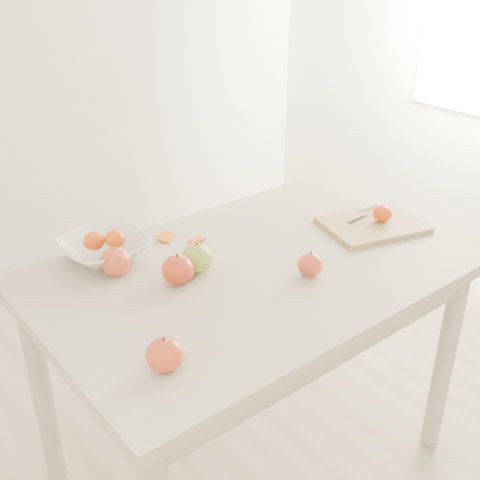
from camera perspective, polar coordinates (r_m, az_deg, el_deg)
ground at (r=2.19m, az=0.87°, el=-19.92°), size 3.50×3.50×0.00m
table at (r=1.76m, az=1.02°, el=-5.46°), size 1.20×0.80×0.75m
cutting_board at (r=1.98m, az=12.47°, el=1.43°), size 0.36×0.30×0.02m
board_tangerine at (r=1.98m, az=13.35°, el=2.50°), size 0.06×0.06×0.05m
fruit_bowl at (r=1.79m, az=-12.73°, el=-0.77°), size 0.25×0.25×0.06m
bowl_tangerine_near at (r=1.78m, az=-13.68°, el=-0.06°), size 0.06×0.06×0.05m
bowl_tangerine_far at (r=1.78m, az=-11.75°, el=0.15°), size 0.06×0.06×0.05m
orange_peel_a at (r=1.88m, az=-7.00°, el=0.17°), size 0.07×0.07×0.01m
orange_peel_b at (r=1.86m, az=-4.12°, el=-0.09°), size 0.05×0.04×0.01m
paring_knife at (r=2.05m, az=11.85°, el=2.87°), size 0.17×0.05×0.01m
apple_green at (r=1.68m, az=-4.10°, el=-1.71°), size 0.09×0.09×0.08m
apple_red_a at (r=1.70m, az=-11.71°, el=-2.00°), size 0.09×0.09×0.08m
apple_red_d at (r=1.34m, az=-7.14°, el=-10.72°), size 0.08×0.08×0.08m
apple_red_b at (r=1.63m, az=-5.91°, el=-2.83°), size 0.09×0.09×0.08m
apple_red_e at (r=1.68m, az=6.67°, el=-2.30°), size 0.07×0.07×0.06m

